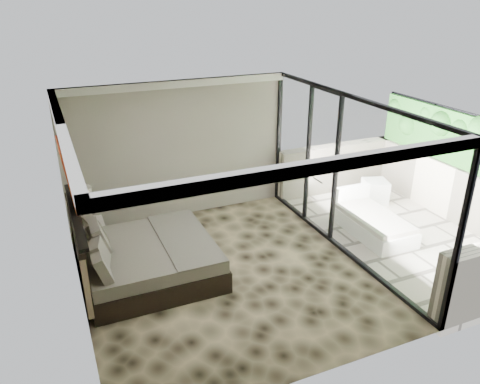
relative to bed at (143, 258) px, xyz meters
name	(u,v)px	position (x,y,z in m)	size (l,w,h in m)	color
floor	(225,274)	(1.24, -0.46, -0.35)	(5.00, 5.00, 0.00)	black
ceiling	(223,109)	(1.24, -0.46, 2.44)	(4.50, 5.00, 0.02)	silver
back_wall	(178,151)	(1.24, 2.03, 1.05)	(4.50, 0.02, 2.80)	gray
left_wall	(72,224)	(-1.00, -0.46, 1.05)	(0.02, 5.00, 2.80)	gray
glass_wall	(346,176)	(3.49, -0.46, 1.05)	(0.08, 5.00, 2.80)	white
terrace_slab	(403,235)	(4.99, -0.46, -0.41)	(3.00, 5.00, 0.12)	beige
parapet_far	(460,195)	(6.34, -0.46, 0.20)	(0.30, 5.00, 1.10)	beige
foliage_hedge	(471,143)	(6.34, -0.46, 1.30)	(0.36, 4.60, 1.10)	#307E27
picture_ledge	(75,214)	(-0.94, -0.36, 1.15)	(0.12, 2.20, 0.05)	black
bed	(143,258)	(0.00, 0.00, 0.00)	(2.15, 2.08, 1.19)	black
nightstand	(90,236)	(-0.69, 1.29, -0.08)	(0.54, 0.54, 0.54)	black
table_lamp	(82,201)	(-0.74, 1.32, 0.61)	(0.37, 0.37, 0.68)	black
abstract_canvas	(67,174)	(-0.95, -0.04, 1.63)	(0.04, 0.90, 0.90)	#AA1F0E
framed_print	(73,183)	(-0.90, -0.04, 1.48)	(0.03, 0.50, 0.60)	black
ottoman	(375,191)	(5.37, 0.94, -0.10)	(0.50, 0.50, 0.50)	silver
lounger	(371,222)	(4.41, -0.18, -0.14)	(0.90, 1.74, 0.67)	white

